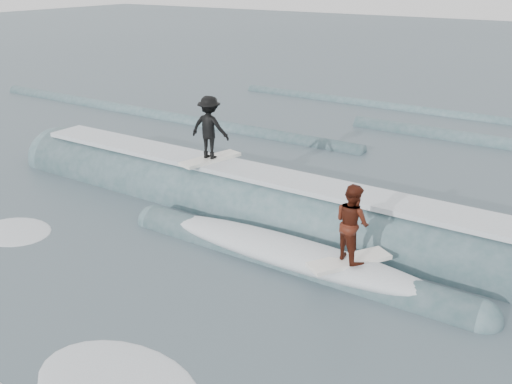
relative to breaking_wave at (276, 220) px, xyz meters
The scene contains 6 objects.
ground 6.73m from the breaking_wave, 91.66° to the right, with size 160.00×160.00×0.00m, color #3B4C57.
breaking_wave is the anchor object (origin of this frame).
surfer_black 3.37m from the breaking_wave, behind, with size 1.31×2.07×1.99m.
surfer_red 3.96m from the breaking_wave, 31.87° to the right, with size 1.54×1.98×1.92m.
whitewater 8.26m from the breaking_wave, 95.91° to the right, with size 14.85×8.26×0.10m.
far_swells 10.92m from the breaking_wave, 90.71° to the left, with size 41.94×8.65×0.80m.
Camera 1 is at (7.90, -6.07, 6.79)m, focal length 40.00 mm.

